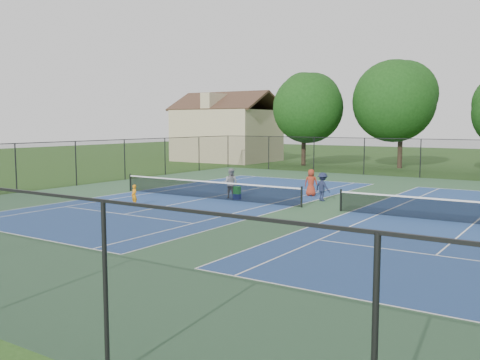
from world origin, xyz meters
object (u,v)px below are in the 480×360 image
Objects in this scene: clapboard_house at (227,133)px; child_player at (134,195)px; tree_back_b at (402,97)px; ball_hopper at (237,190)px; instructor at (231,183)px; ball_crate at (237,197)px; tree_back_a at (304,104)px; bystander_c at (311,183)px; bystander_b at (323,187)px.

child_player is (14.55, -29.23, -2.55)m from clapboard_house.
tree_back_b reaches higher than ball_hopper.
instructor reaches higher than child_player.
ball_crate is at bearing -54.12° from clapboard_house.
instructor is at bearing -72.97° from tree_back_a.
instructor is at bearing -54.75° from clapboard_house.
bystander_c is (10.49, -19.91, -5.25)m from tree_back_a.
tree_back_b is 5.91× the size of instructor.
tree_back_b is at bearing -61.02° from bystander_b.
bystander_c is 4.56m from ball_crate.
tree_back_a is 0.91× the size of tree_back_b.
instructor is at bearing 80.77° from child_player.
tree_back_a is 0.85× the size of clapboard_house.
bystander_c is at bearing 72.18° from child_player.
tree_back_a is 9.24m from tree_back_b.
tree_back_a is 5.89× the size of bystander_b.
child_player is 3.04× the size of ball_crate.
bystander_c is at bearing -24.22° from bystander_b.
bystander_b is at bearing 26.53° from ball_crate.
ball_hopper is at bearing 74.32° from child_player.
bystander_b is at bearing 26.53° from ball_hopper.
tree_back_b is 0.93× the size of clapboard_house.
ball_crate is (-1.31, -25.46, -6.44)m from tree_back_b.
clapboard_house is 25.65× the size of ball_hopper.
tree_back_b is 27.95× the size of ball_crate.
bystander_c is at bearing -45.58° from clapboard_house.
clapboard_house is 32.75m from child_player.
bystander_b is at bearing -60.91° from tree_back_a.
child_player is at bearing -123.35° from ball_crate.
tree_back_b is 6.45× the size of bystander_b.
instructor is (17.11, -24.20, -2.24)m from clapboard_house.
tree_back_b is at bearing -101.28° from bystander_c.
bystander_b reaches higher than ball_hopper.
tree_back_b reaches higher than bystander_c.
clapboard_house is (-10.00, 1.00, -2.95)m from tree_back_a.
tree_back_b reaches higher than clapboard_house.
ball_crate is at bearing 74.32° from child_player.
tree_back_b is 19.35m from clapboard_house.
child_player is 5.73m from ball_crate.
child_player is at bearing -80.84° from tree_back_a.
bystander_c is at bearing 51.79° from ball_hopper.
instructor is at bearing -94.30° from tree_back_b.
clapboard_house reaches higher than bystander_c.
instructor is 0.94m from ball_crate.
child_player is 5.65m from instructor.
bystander_b is 2.02m from bystander_c.
clapboard_house is 30.33m from ball_crate.
ball_crate is at bearing 36.62° from bystander_c.
clapboard_house reaches higher than child_player.
bystander_b is (21.89, -22.37, -2.31)m from clapboard_house.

